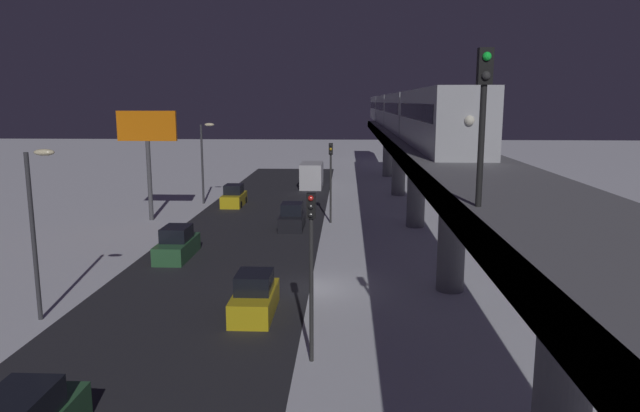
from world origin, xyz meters
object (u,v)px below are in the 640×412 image
rail_signal (483,100)px  sedan_black (292,218)px  box_truck (312,175)px  traffic_light_near (311,253)px  sedan_green (177,245)px  sedan_yellow_2 (255,297)px  sedan_yellow (234,197)px  traffic_light_mid (331,171)px  commercial_billboard (147,137)px  subway_train (398,110)px

rail_signal → sedan_black: bearing=-75.1°
box_truck → traffic_light_near: 45.69m
rail_signal → sedan_green: size_ratio=0.87×
rail_signal → sedan_yellow_2: (7.58, -10.22, -8.87)m
rail_signal → sedan_green: rail_signal is taller
sedan_yellow → traffic_light_mid: traffic_light_mid is taller
traffic_light_mid → rail_signal: bearing=98.7°
box_truck → commercial_billboard: (12.09, 19.77, 5.48)m
rail_signal → traffic_light_mid: (4.68, -30.70, -5.47)m
rail_signal → traffic_light_mid: bearing=-81.3°
sedan_black → traffic_light_near: 23.54m
sedan_yellow_2 → traffic_light_near: 6.55m
traffic_light_mid → sedan_black: bearing=36.6°
sedan_yellow → traffic_light_mid: size_ratio=0.66×
sedan_green → sedan_black: (-6.40, -8.75, 0.00)m
rail_signal → sedan_yellow: 41.70m
subway_train → sedan_yellow_2: size_ratio=18.00×
sedan_yellow_2 → sedan_black: size_ratio=1.01×
traffic_light_near → commercial_billboard: bearing=-60.1°
subway_train → traffic_light_near: subway_train is taller
sedan_yellow_2 → sedan_black: 18.32m
subway_train → rail_signal: size_ratio=18.52×
rail_signal → traffic_light_near: 9.02m
sedan_green → rail_signal: bearing=125.2°
traffic_light_mid → sedan_yellow: bearing=-39.1°
sedan_yellow_2 → box_truck: size_ratio=0.56×
sedan_green → traffic_light_mid: bearing=-130.4°
sedan_black → commercial_billboard: (11.89, -2.65, 6.03)m
sedan_black → traffic_light_near: (-2.90, 23.11, 3.40)m
box_truck → traffic_light_near: (-2.70, 45.52, 2.85)m
traffic_light_mid → traffic_light_near: bearing=90.0°
sedan_green → commercial_billboard: 14.02m
sedan_yellow_2 → sedan_black: (-0.00, -18.32, -0.00)m
rail_signal → traffic_light_mid: rail_signal is taller
sedan_yellow_2 → rail_signal: bearing=-53.4°
traffic_light_near → traffic_light_mid: size_ratio=1.00×
rail_signal → box_truck: bearing=-81.8°
commercial_billboard → box_truck: bearing=-121.4°
traffic_light_near → commercial_billboard: (14.79, -25.75, 2.63)m
subway_train → traffic_light_near: size_ratio=11.57×
sedan_yellow_2 → traffic_light_near: size_ratio=0.64×
subway_train → box_truck: size_ratio=10.01×
sedan_green → box_truck: box_truck is taller
subway_train → commercial_billboard: size_ratio=8.32×
traffic_light_near → sedan_black: bearing=-82.8°
traffic_light_near → traffic_light_mid: (0.00, -25.26, 0.00)m
box_truck → commercial_billboard: commercial_billboard is taller
subway_train → sedan_black: size_ratio=18.17×
subway_train → sedan_green: subway_train is taller
rail_signal → sedan_black: rail_signal is taller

